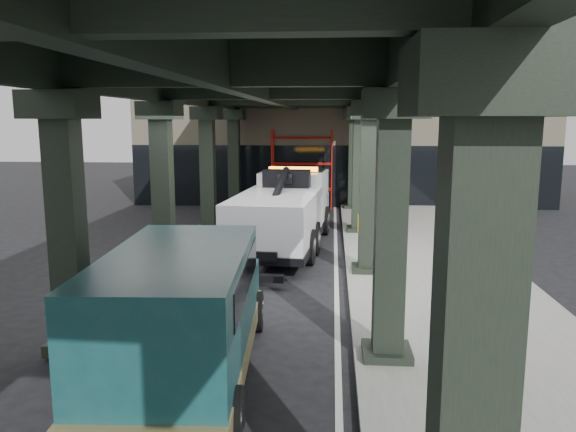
% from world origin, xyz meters
% --- Properties ---
extents(ground, '(90.00, 90.00, 0.00)m').
position_xyz_m(ground, '(0.00, 0.00, 0.00)').
color(ground, black).
rests_on(ground, ground).
extents(sidewalk, '(5.00, 40.00, 0.15)m').
position_xyz_m(sidewalk, '(4.50, 2.00, 0.07)').
color(sidewalk, gray).
rests_on(sidewalk, ground).
extents(lane_stripe, '(0.12, 38.00, 0.01)m').
position_xyz_m(lane_stripe, '(1.70, 2.00, 0.01)').
color(lane_stripe, silver).
rests_on(lane_stripe, ground).
extents(viaduct, '(7.40, 32.00, 6.40)m').
position_xyz_m(viaduct, '(-0.40, 2.00, 5.46)').
color(viaduct, black).
rests_on(viaduct, ground).
extents(building, '(22.00, 10.00, 8.00)m').
position_xyz_m(building, '(2.00, 20.00, 4.00)').
color(building, '#C6B793').
rests_on(building, ground).
extents(scaffolding, '(3.08, 0.88, 4.00)m').
position_xyz_m(scaffolding, '(0.00, 14.64, 2.11)').
color(scaffolding, '#B1150E').
rests_on(scaffolding, ground).
extents(tow_truck, '(3.16, 8.90, 2.86)m').
position_xyz_m(tow_truck, '(-0.10, 5.54, 1.40)').
color(tow_truck, black).
rests_on(tow_truck, ground).
extents(towed_van, '(2.68, 6.04, 2.40)m').
position_xyz_m(towed_van, '(-0.93, -5.08, 1.29)').
color(towed_van, '#134346').
rests_on(towed_van, ground).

